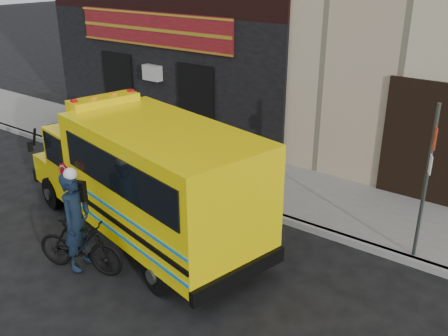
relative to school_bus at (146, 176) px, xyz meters
name	(u,v)px	position (x,y,z in m)	size (l,w,h in m)	color
ground	(154,245)	(0.31, -0.18, -1.51)	(120.00, 120.00, 0.00)	black
curb	(225,200)	(0.31, 2.42, -1.43)	(40.00, 0.20, 0.15)	gray
sidewalk	(257,180)	(0.31, 3.92, -1.43)	(40.00, 3.00, 0.15)	slate
school_bus	(146,176)	(0.00, 0.00, 0.00)	(7.19, 3.55, 2.92)	black
sign_pole	(426,180)	(5.03, 2.55, 0.33)	(0.14, 0.28, 3.36)	#444C46
bicycle	(80,246)	(-0.19, -1.72, -0.95)	(0.53, 1.88, 1.13)	black
cyclist	(77,223)	(-0.28, -1.65, -0.50)	(0.74, 0.48, 2.02)	black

